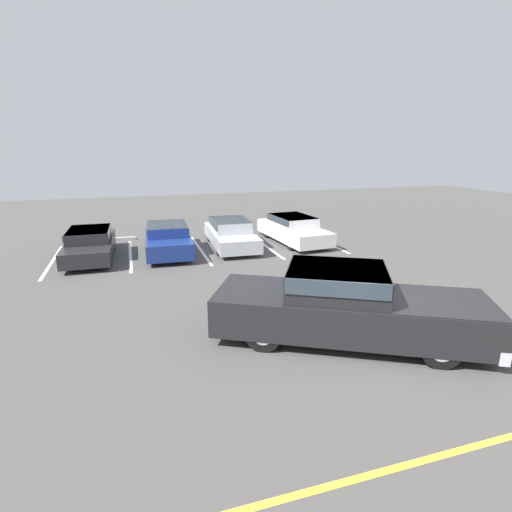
{
  "coord_description": "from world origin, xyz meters",
  "views": [
    {
      "loc": [
        -4.58,
        -7.26,
        4.36
      ],
      "look_at": [
        -0.93,
        4.32,
        1.0
      ],
      "focal_mm": 28.0,
      "sensor_mm": 36.0,
      "label": 1
    }
  ],
  "objects": [
    {
      "name": "ground_plane",
      "position": [
        0.0,
        0.0,
        0.0
      ],
      "size": [
        60.0,
        60.0,
        0.0
      ],
      "primitive_type": "plane",
      "color": "#4C4947"
    },
    {
      "name": "stall_stripe_a",
      "position": [
        -7.69,
        9.45,
        0.0
      ],
      "size": [
        0.12,
        5.07,
        0.01
      ],
      "primitive_type": "cube",
      "color": "white",
      "rests_on": "ground_plane"
    },
    {
      "name": "stall_stripe_b",
      "position": [
        -4.76,
        9.45,
        0.0
      ],
      "size": [
        0.12,
        5.07,
        0.01
      ],
      "primitive_type": "cube",
      "color": "white",
      "rests_on": "ground_plane"
    },
    {
      "name": "stall_stripe_c",
      "position": [
        -1.84,
        9.45,
        0.0
      ],
      "size": [
        0.12,
        5.07,
        0.01
      ],
      "primitive_type": "cube",
      "color": "white",
      "rests_on": "ground_plane"
    },
    {
      "name": "stall_stripe_d",
      "position": [
        1.09,
        9.45,
        0.0
      ],
      "size": [
        0.12,
        5.07,
        0.01
      ],
      "primitive_type": "cube",
      "color": "white",
      "rests_on": "ground_plane"
    },
    {
      "name": "stall_stripe_e",
      "position": [
        4.01,
        9.45,
        0.0
      ],
      "size": [
        0.12,
        5.07,
        0.01
      ],
      "primitive_type": "cube",
      "color": "white",
      "rests_on": "ground_plane"
    },
    {
      "name": "aisle_stripe_foreground",
      "position": [
        -0.02,
        -3.47,
        0.0
      ],
      "size": [
        7.97,
        0.12,
        0.01
      ],
      "primitive_type": "cube",
      "rotation": [
        0.0,
        0.0,
        1.57
      ],
      "color": "yellow",
      "rests_on": "ground_plane"
    },
    {
      "name": "pickup_truck",
      "position": [
        -0.01,
        0.16,
        0.86
      ],
      "size": [
        6.33,
        4.68,
        1.73
      ],
      "rotation": [
        0.0,
        0.0,
        -0.5
      ],
      "color": "black",
      "rests_on": "ground_plane"
    },
    {
      "name": "parked_sedan_a",
      "position": [
        -6.26,
        9.46,
        0.63
      ],
      "size": [
        1.8,
        4.43,
        1.17
      ],
      "rotation": [
        0.0,
        0.0,
        -1.59
      ],
      "color": "#232326",
      "rests_on": "ground_plane"
    },
    {
      "name": "parked_sedan_b",
      "position": [
        -3.22,
        9.36,
        0.65
      ],
      "size": [
        1.96,
        4.34,
        1.22
      ],
      "rotation": [
        0.0,
        0.0,
        -1.62
      ],
      "color": "navy",
      "rests_on": "ground_plane"
    },
    {
      "name": "parked_sedan_c",
      "position": [
        -0.44,
        9.65,
        0.65
      ],
      "size": [
        1.94,
        4.64,
        1.22
      ],
      "rotation": [
        0.0,
        0.0,
        -1.62
      ],
      "color": "#B7BABF",
      "rests_on": "ground_plane"
    },
    {
      "name": "parked_sedan_d",
      "position": [
        2.57,
        9.66,
        0.65
      ],
      "size": [
        2.11,
        4.72,
        1.22
      ],
      "rotation": [
        0.0,
        0.0,
        -1.49
      ],
      "color": "silver",
      "rests_on": "ground_plane"
    },
    {
      "name": "wheel_stop_curb",
      "position": [
        -5.39,
        12.39,
        0.07
      ],
      "size": [
        1.81,
        0.2,
        0.14
      ],
      "primitive_type": "cube",
      "color": "#B7B2A8",
      "rests_on": "ground_plane"
    }
  ]
}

